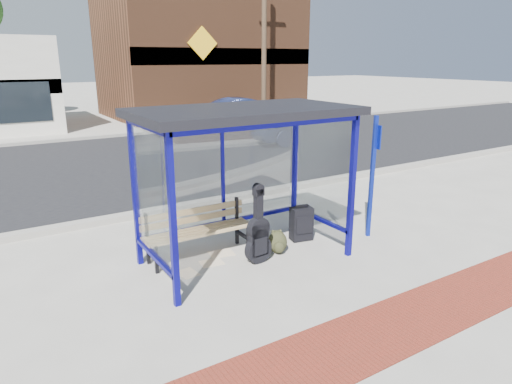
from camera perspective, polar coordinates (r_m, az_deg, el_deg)
ground at (r=7.43m, az=-1.22°, el=-8.37°), size 120.00×120.00×0.00m
brick_paver_strip at (r=5.64m, az=13.12°, el=-17.55°), size 60.00×1.00×0.01m
curb_near at (r=9.85m, az=-9.90°, el=-1.92°), size 60.00×0.25×0.12m
street_asphalt at (r=14.56m, az=-17.58°, el=3.28°), size 60.00×10.00×0.00m
curb_far at (r=19.46m, az=-21.51°, el=6.23°), size 60.00×0.25×0.12m
far_sidewalk at (r=21.32m, az=-22.50°, el=6.76°), size 60.00×4.00×0.01m
bus_shelter at (r=6.89m, az=-1.63°, el=7.69°), size 3.30×1.80×2.42m
storefront_brown at (r=26.86m, az=-7.05°, el=16.45°), size 10.00×7.08×6.40m
tree_right at (r=32.14m, az=-2.29°, el=20.55°), size 3.60×3.60×7.03m
utility_pole_east at (r=22.91m, az=1.01°, el=18.87°), size 1.60×0.24×8.00m
bench at (r=7.42m, az=-7.32°, el=-4.55°), size 1.79×0.46×0.84m
guitar_bag at (r=7.14m, az=0.29°, el=-5.53°), size 0.45×0.16×1.22m
suitcase at (r=8.11m, az=5.69°, el=-3.98°), size 0.41×0.31×0.65m
backpack at (r=7.59m, az=2.75°, el=-6.34°), size 0.38×0.36×0.38m
sign_post at (r=8.24m, az=14.40°, el=2.65°), size 0.13×0.26×2.18m
newspaper_a at (r=7.33m, az=-5.54°, el=-8.80°), size 0.39×0.32×0.01m
newspaper_b at (r=7.04m, az=-8.52°, el=-10.02°), size 0.30×0.36×0.01m
newspaper_c at (r=7.64m, az=-4.34°, el=-7.66°), size 0.44×0.37×0.01m
parked_car at (r=21.27m, az=-1.24°, el=9.85°), size 4.30×1.76×1.39m
fire_hydrant at (r=24.09m, az=3.46°, el=9.96°), size 0.36×0.24×0.79m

